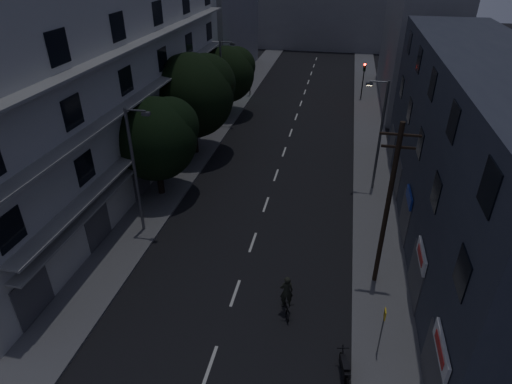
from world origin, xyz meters
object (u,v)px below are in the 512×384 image
(utility_pole, at_px, (388,205))
(bus_stop_sign, at_px, (383,324))
(cyclist, at_px, (286,300))
(motorcycle, at_px, (345,369))

(utility_pole, relative_size, bus_stop_sign, 3.56)
(bus_stop_sign, xyz_separation_m, cyclist, (-4.35, 1.71, -1.13))
(cyclist, bearing_deg, utility_pole, 17.69)
(motorcycle, distance_m, cyclist, 4.30)
(utility_pole, relative_size, motorcycle, 5.01)
(utility_pole, bearing_deg, bus_stop_sign, -90.54)
(bus_stop_sign, bearing_deg, utility_pole, 89.46)
(motorcycle, height_order, cyclist, cyclist)
(bus_stop_sign, height_order, cyclist, bus_stop_sign)
(motorcycle, bearing_deg, utility_pole, 64.89)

